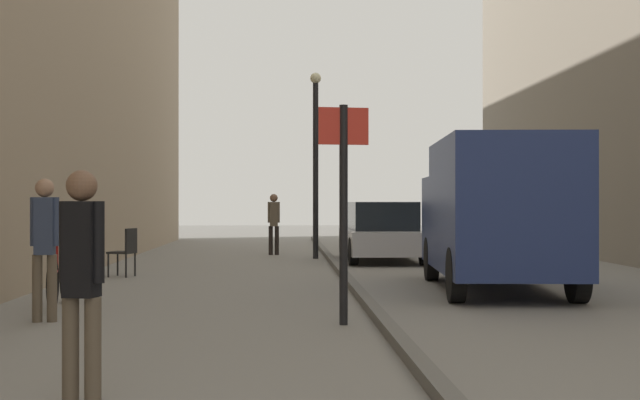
{
  "coord_description": "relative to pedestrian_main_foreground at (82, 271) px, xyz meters",
  "views": [
    {
      "loc": [
        0.41,
        -1.49,
        1.45
      ],
      "look_at": [
        1.01,
        12.51,
        1.48
      ],
      "focal_mm": 48.7,
      "sensor_mm": 36.0,
      "label": 1
    }
  ],
  "objects": [
    {
      "name": "pedestrian_mid_block",
      "position": [
        1.15,
        17.64,
        -0.0
      ],
      "size": [
        0.33,
        0.22,
        1.67
      ],
      "rotation": [
        0.0,
        0.0,
        0.03
      ],
      "color": "black",
      "rests_on": "ground_plane"
    },
    {
      "name": "street_sign_post",
      "position": [
        2.12,
        4.1,
        0.58
      ],
      "size": [
        0.6,
        0.11,
        2.6
      ],
      "rotation": [
        0.0,
        0.0,
        3.28
      ],
      "color": "black",
      "rests_on": "ground_plane"
    },
    {
      "name": "lamp_post",
      "position": [
        2.24,
        16.02,
        1.75
      ],
      "size": [
        0.28,
        0.28,
        4.76
      ],
      "color": "black",
      "rests_on": "ground_plane"
    },
    {
      "name": "parked_car",
      "position": [
        3.82,
        15.06,
        -0.26
      ],
      "size": [
        1.86,
        4.21,
        1.45
      ],
      "rotation": [
        0.0,
        0.0,
        0.01
      ],
      "color": "#B7B7BC",
      "rests_on": "ground_plane"
    },
    {
      "name": "pedestrian_main_foreground",
      "position": [
        0.0,
        0.0,
        0.0
      ],
      "size": [
        0.33,
        0.23,
        1.68
      ],
      "rotation": [
        0.0,
        0.0,
        -0.23
      ],
      "color": "brown",
      "rests_on": "ground_plane"
    },
    {
      "name": "bicycle_leaning",
      "position": [
        -1.7,
        6.06,
        -0.59
      ],
      "size": [
        0.21,
        1.77,
        0.98
      ],
      "rotation": [
        0.0,
        0.0,
        0.09
      ],
      "color": "black",
      "rests_on": "ground_plane"
    },
    {
      "name": "ground_plane",
      "position": [
        1.0,
        7.37,
        -0.97
      ],
      "size": [
        80.0,
        80.0,
        0.0
      ],
      "primitive_type": "plane",
      "color": "gray"
    },
    {
      "name": "delivery_van",
      "position": [
        4.88,
        7.9,
        0.33
      ],
      "size": [
        2.29,
        5.23,
        2.43
      ],
      "rotation": [
        0.0,
        0.0,
        -0.07
      ],
      "color": "navy",
      "rests_on": "ground_plane"
    },
    {
      "name": "cafe_chair_near_window",
      "position": [
        -1.64,
        10.82,
        -0.42
      ],
      "size": [
        0.55,
        0.55,
        0.94
      ],
      "rotation": [
        0.0,
        0.0,
        1.27
      ],
      "color": "black",
      "rests_on": "ground_plane"
    },
    {
      "name": "pedestrian_far_crossing",
      "position": [
        -1.47,
        4.49,
        0.03
      ],
      "size": [
        0.34,
        0.23,
        1.74
      ],
      "rotation": [
        0.0,
        0.0,
        0.06
      ],
      "color": "brown",
      "rests_on": "ground_plane"
    },
    {
      "name": "kerb_strip",
      "position": [
        2.58,
        7.37,
        -0.91
      ],
      "size": [
        0.16,
        40.0,
        0.12
      ],
      "primitive_type": "cube",
      "color": "#615F5B",
      "rests_on": "ground_plane"
    }
  ]
}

